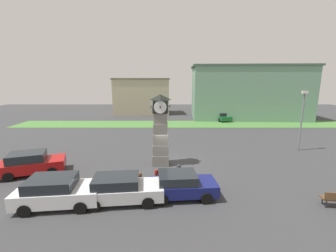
% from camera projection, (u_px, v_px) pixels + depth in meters
% --- Properties ---
extents(ground_plane, '(86.89, 86.89, 0.00)m').
position_uv_depth(ground_plane, '(172.00, 163.00, 17.84)').
color(ground_plane, '#38383A').
extents(clock_tower, '(1.53, 1.57, 5.46)m').
position_uv_depth(clock_tower, '(161.00, 131.00, 17.18)').
color(clock_tower, gray).
rests_on(clock_tower, ground_plane).
extents(bollard_near_tower, '(0.26, 0.26, 0.96)m').
position_uv_depth(bollard_near_tower, '(118.00, 186.00, 12.96)').
color(bollard_near_tower, maroon).
rests_on(bollard_near_tower, ground_plane).
extents(bollard_mid_row, '(0.24, 0.24, 0.92)m').
position_uv_depth(bollard_mid_row, '(141.00, 180.00, 13.86)').
color(bollard_mid_row, brown).
rests_on(bollard_mid_row, ground_plane).
extents(bollard_far_row, '(0.23, 0.23, 0.85)m').
position_uv_depth(bollard_far_row, '(157.00, 176.00, 14.52)').
color(bollard_far_row, maroon).
rests_on(bollard_far_row, ground_plane).
extents(bollard_end_row, '(0.29, 0.29, 0.96)m').
position_uv_depth(bollard_end_row, '(180.00, 171.00, 15.10)').
color(bollard_end_row, '#333338').
rests_on(bollard_end_row, ground_plane).
extents(car_navy_sedan, '(4.39, 2.40, 1.56)m').
position_uv_depth(car_navy_sedan, '(58.00, 191.00, 11.75)').
color(car_navy_sedan, silver).
rests_on(car_navy_sedan, ground_plane).
extents(car_near_tower, '(4.50, 2.25, 1.47)m').
position_uv_depth(car_near_tower, '(122.00, 189.00, 12.10)').
color(car_near_tower, silver).
rests_on(car_near_tower, ground_plane).
extents(car_by_building, '(3.94, 2.15, 1.43)m').
position_uv_depth(car_by_building, '(182.00, 185.00, 12.60)').
color(car_by_building, navy).
rests_on(car_by_building, ground_plane).
extents(car_far_lot, '(2.64, 4.78, 1.38)m').
position_uv_depth(car_far_lot, '(222.00, 116.00, 36.42)').
color(car_far_lot, '#19602D').
rests_on(car_far_lot, ground_plane).
extents(car_end_of_row, '(4.50, 3.16, 1.59)m').
position_uv_depth(car_end_of_row, '(32.00, 163.00, 15.70)').
color(car_end_of_row, '#A51111').
rests_on(car_end_of_row, ground_plane).
extents(street_lamp_near_road, '(0.50, 0.24, 5.54)m').
position_uv_depth(street_lamp_near_road, '(303.00, 116.00, 20.44)').
color(street_lamp_near_road, slate).
rests_on(street_lamp_near_road, ground_plane).
extents(warehouse_blue_far, '(10.95, 7.01, 6.81)m').
position_uv_depth(warehouse_blue_far, '(142.00, 96.00, 43.33)').
color(warehouse_blue_far, '#B7A88E').
rests_on(warehouse_blue_far, ground_plane).
extents(storefront_low_left, '(19.58, 9.80, 8.86)m').
position_uv_depth(storefront_low_left, '(249.00, 92.00, 38.25)').
color(storefront_low_left, gray).
rests_on(storefront_low_left, ground_plane).
extents(grass_verge_far, '(52.14, 5.28, 0.04)m').
position_uv_depth(grass_verge_far, '(194.00, 124.00, 33.42)').
color(grass_verge_far, '#477A38').
rests_on(grass_verge_far, ground_plane).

